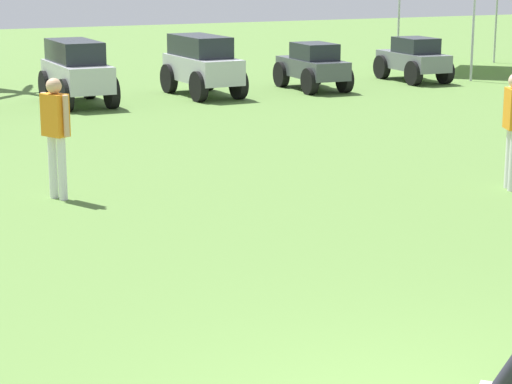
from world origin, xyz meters
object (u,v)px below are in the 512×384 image
(parked_car_slot_e, at_px, (202,64))
(parked_car_slot_d, at_px, (76,70))
(teammate_midfield, at_px, (56,127))
(parked_car_slot_f, at_px, (313,66))
(parked_car_slot_g, at_px, (414,59))

(parked_car_slot_e, bearing_deg, parked_car_slot_d, -176.91)
(teammate_midfield, xyz_separation_m, parked_car_slot_f, (8.16, 8.28, -0.38))
(parked_car_slot_g, bearing_deg, parked_car_slot_e, -177.61)
(teammate_midfield, distance_m, parked_car_slot_f, 11.63)
(teammate_midfield, relative_size, parked_car_slot_d, 0.65)
(parked_car_slot_g, bearing_deg, teammate_midfield, -142.33)
(teammate_midfield, xyz_separation_m, parked_car_slot_d, (2.50, 8.28, -0.22))
(parked_car_slot_d, bearing_deg, parked_car_slot_g, 2.63)
(teammate_midfield, distance_m, parked_car_slot_g, 14.21)
(parked_car_slot_f, bearing_deg, parked_car_slot_g, 7.35)
(parked_car_slot_e, xyz_separation_m, parked_car_slot_g, (5.83, 0.24, -0.16))
(parked_car_slot_e, relative_size, parked_car_slot_f, 1.09)
(teammate_midfield, height_order, parked_car_slot_f, teammate_midfield)
(parked_car_slot_d, distance_m, parked_car_slot_e, 2.92)
(parked_car_slot_d, distance_m, parked_car_slot_f, 5.66)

